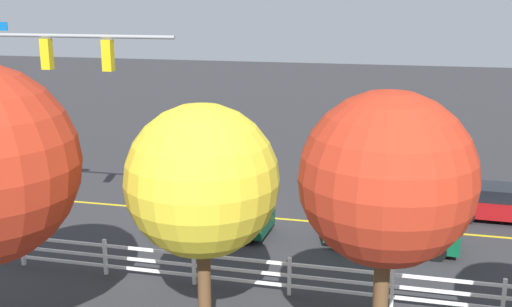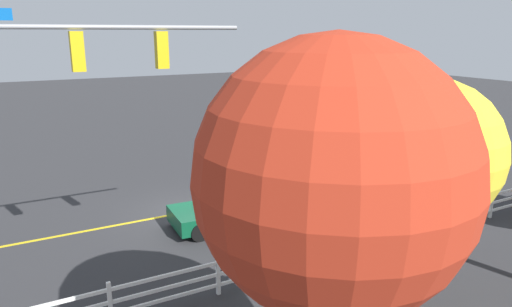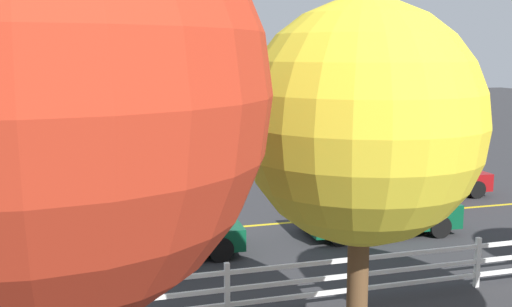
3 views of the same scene
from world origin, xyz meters
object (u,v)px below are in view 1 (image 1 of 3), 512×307
Objects in this scene: tree_3 at (202,181)px; car_2 at (393,227)px; car_1 at (502,204)px; tree_0 at (387,180)px; car_0 at (216,216)px.

car_2 is at bearing -120.34° from tree_3.
tree_0 is at bearing -106.30° from car_1.
car_1 is at bearing -107.72° from tree_0.
car_0 is at bearing 4.07° from car_2.
tree_0 is 4.66m from tree_3.
car_1 is 0.69× the size of tree_3.
car_2 reaches higher than car_0.
tree_0 is at bearing 157.66° from tree_3.
tree_0 reaches higher than car_2.
car_0 is 8.31m from tree_3.
car_2 is (-6.31, -0.17, 0.05)m from car_0.
tree_3 is (4.34, 7.42, 3.50)m from car_2.
car_0 is 0.69× the size of tree_3.
car_0 is 6.31m from car_2.
tree_3 is at bearing -125.54° from car_1.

